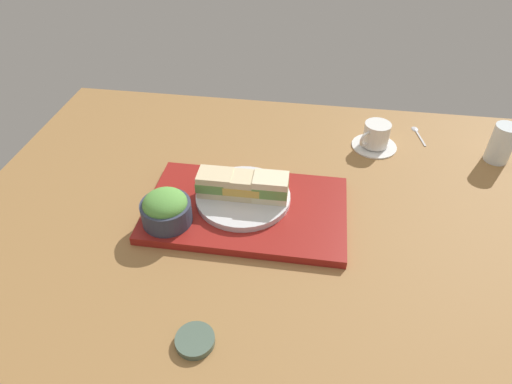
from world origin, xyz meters
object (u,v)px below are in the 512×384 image
sandwich_middle (243,185)px  sandwich_plate (243,197)px  teaspoon (417,131)px  small_sauce_dish (195,340)px  coffee_cup (376,137)px  sandwich_near (216,183)px  sandwich_far (271,187)px  salad_bowl (166,208)px  drinking_glass (502,143)px

sandwich_middle → sandwich_plate: bearing=-36.9°
sandwich_plate → sandwich_middle: size_ratio=2.61×
sandwich_plate → teaspoon: sandwich_plate is taller
teaspoon → small_sauce_dish: bearing=-121.6°
sandwich_middle → coffee_cup: bearing=43.2°
sandwich_plate → coffee_cup: coffee_cup is taller
sandwich_middle → sandwich_near: bearing=-179.9°
sandwich_far → salad_bowl: (-21.61, -9.56, -0.80)cm
small_sauce_dish → salad_bowl: bearing=115.8°
sandwich_plate → salad_bowl: bearing=-148.0°
sandwich_far → small_sauce_dish: sandwich_far is taller
sandwich_near → sandwich_middle: (6.35, 0.01, -0.07)cm
coffee_cup → salad_bowl: bearing=-140.0°
sandwich_far → sandwich_near: bearing=-179.9°
sandwich_plate → salad_bowl: (-15.26, -9.54, 2.86)cm
sandwich_plate → small_sauce_dish: sandwich_plate is taller
sandwich_near → drinking_glass: 75.61cm
salad_bowl → teaspoon: salad_bowl is taller
sandwich_middle → small_sauce_dish: 37.05cm
sandwich_middle → sandwich_far: sandwich_far is taller
sandwich_middle → salad_bowl: salad_bowl is taller
sandwich_plate → teaspoon: size_ratio=2.08×
sandwich_near → sandwich_far: size_ratio=1.05×
sandwich_near → sandwich_far: 12.70cm
sandwich_far → small_sauce_dish: size_ratio=1.14×
sandwich_middle → salad_bowl: 18.00cm
teaspoon → coffee_cup: bearing=-143.2°
small_sauce_dish → teaspoon: (46.85, 76.04, -0.33)cm
sandwich_far → coffee_cup: bearing=49.6°
sandwich_middle → salad_bowl: bearing=-148.0°
drinking_glass → small_sauce_dish: 92.66cm
sandwich_plate → salad_bowl: salad_bowl is taller
salad_bowl → coffee_cup: bearing=40.0°
teaspoon → sandwich_middle: bearing=-138.5°
sandwich_middle → salad_bowl: (-15.26, -9.54, -0.59)cm
sandwich_far → teaspoon: sandwich_far is taller
sandwich_plate → small_sauce_dish: size_ratio=3.16×
sandwich_near → sandwich_far: (12.70, 0.03, 0.14)cm
sandwich_plate → drinking_glass: (63.71, 28.39, 2.43)cm
teaspoon → salad_bowl: bearing=-140.7°
salad_bowl → drinking_glass: bearing=25.7°
small_sauce_dish → sandwich_plate: bearing=86.5°
coffee_cup → small_sauce_dish: bearing=-117.1°
sandwich_near → coffee_cup: 48.56cm
drinking_glass → teaspoon: size_ratio=0.99×
coffee_cup → drinking_glass: bearing=-2.7°
small_sauce_dish → drinking_glass: bearing=44.6°
sandwich_plate → teaspoon: 59.64cm
salad_bowl → sandwich_far: bearing=23.9°
sandwich_near → sandwich_middle: size_ratio=0.99×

